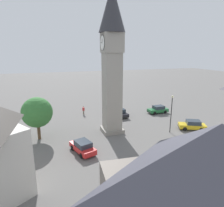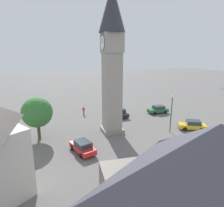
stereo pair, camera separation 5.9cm
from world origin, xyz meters
name	(u,v)px [view 2 (the right image)]	position (x,y,z in m)	size (l,w,h in m)	color
ground_plane	(112,131)	(0.00, 0.00, 0.00)	(200.00, 200.00, 0.00)	#605E5B
clock_tower	(112,50)	(0.00, 0.00, 12.39)	(3.72, 3.72, 21.18)	gray
car_blue_kerb	(83,147)	(-5.18, 5.57, 0.76)	(4.44, 2.85, 1.53)	red
car_silver_kerb	(120,113)	(6.70, -3.88, 0.76)	(4.31, 2.20, 1.53)	black
car_red_corner	(192,125)	(-3.32, -12.46, 0.76)	(3.38, 4.44, 1.53)	gold
car_white_side	(158,109)	(6.22, -11.97, 0.76)	(1.87, 4.16, 1.53)	#236B38
pedestrian	(84,110)	(10.13, 2.56, 1.01)	(0.45, 0.40, 1.69)	#706656
tree	(37,112)	(0.77, 10.73, 3.95)	(4.24, 4.24, 6.09)	brown
building_shop_left	(209,205)	(-21.17, 1.91, 4.59)	(8.86, 11.15, 8.98)	slate
lamp_post	(172,109)	(-3.20, -8.39, 3.84)	(0.36, 0.36, 5.86)	black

